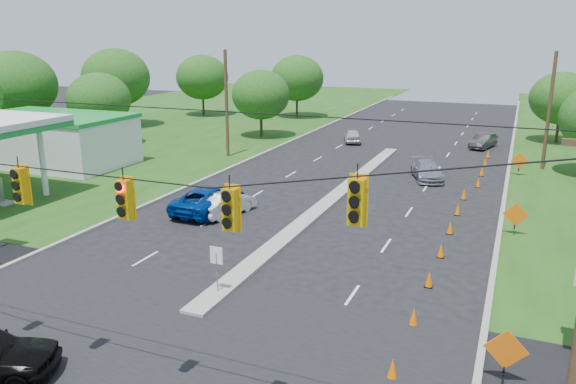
% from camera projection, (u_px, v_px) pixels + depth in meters
% --- Properties ---
extents(ground, '(160.00, 160.00, 0.00)m').
position_uv_depth(ground, '(121.00, 375.00, 17.16)').
color(ground, black).
rests_on(ground, ground).
extents(cross_street, '(160.00, 14.00, 0.02)m').
position_uv_depth(cross_street, '(121.00, 375.00, 17.16)').
color(cross_street, black).
rests_on(cross_street, ground).
extents(curb_left, '(0.25, 110.00, 0.16)m').
position_uv_depth(curb_left, '(253.00, 159.00, 47.59)').
color(curb_left, gray).
rests_on(curb_left, ground).
extents(curb_right, '(0.25, 110.00, 0.16)m').
position_uv_depth(curb_right, '(507.00, 181.00, 40.15)').
color(curb_right, gray).
rests_on(curb_right, ground).
extents(median, '(1.00, 34.00, 0.18)m').
position_uv_depth(median, '(334.00, 199.00, 35.86)').
color(median, gray).
rests_on(median, ground).
extents(median_sign, '(0.55, 0.06, 2.05)m').
position_uv_depth(median_sign, '(217.00, 261.00, 22.11)').
color(median_sign, gray).
rests_on(median_sign, ground).
extents(signal_span, '(25.60, 0.32, 9.00)m').
position_uv_depth(signal_span, '(81.00, 232.00, 14.96)').
color(signal_span, '#422D1C').
rests_on(signal_span, ground).
extents(utility_pole_far_left, '(0.28, 0.28, 9.00)m').
position_uv_depth(utility_pole_far_left, '(227.00, 104.00, 47.27)').
color(utility_pole_far_left, '#422D1C').
rests_on(utility_pole_far_left, ground).
extents(utility_pole_far_right, '(0.28, 0.28, 9.00)m').
position_uv_depth(utility_pole_far_right, '(549.00, 112.00, 42.51)').
color(utility_pole_far_right, '#422D1C').
rests_on(utility_pole_far_right, ground).
extents(gas_station, '(18.40, 19.70, 5.20)m').
position_uv_depth(gas_station, '(39.00, 137.00, 43.21)').
color(gas_station, white).
rests_on(gas_station, ground).
extents(cone_0, '(0.32, 0.32, 0.70)m').
position_uv_depth(cone_0, '(392.00, 368.00, 16.90)').
color(cone_0, '#FE6C00').
rests_on(cone_0, ground).
extents(cone_1, '(0.32, 0.32, 0.70)m').
position_uv_depth(cone_1, '(414.00, 317.00, 20.01)').
color(cone_1, '#FE6C00').
rests_on(cone_1, ground).
extents(cone_2, '(0.32, 0.32, 0.70)m').
position_uv_depth(cone_2, '(429.00, 279.00, 23.13)').
color(cone_2, '#FE6C00').
rests_on(cone_2, ground).
extents(cone_3, '(0.32, 0.32, 0.70)m').
position_uv_depth(cone_3, '(441.00, 250.00, 26.25)').
color(cone_3, '#FE6C00').
rests_on(cone_3, ground).
extents(cone_4, '(0.32, 0.32, 0.70)m').
position_uv_depth(cone_4, '(450.00, 228.00, 29.36)').
color(cone_4, '#FE6C00').
rests_on(cone_4, ground).
extents(cone_5, '(0.32, 0.32, 0.70)m').
position_uv_depth(cone_5, '(458.00, 209.00, 32.48)').
color(cone_5, '#FE6C00').
rests_on(cone_5, ground).
extents(cone_6, '(0.32, 0.32, 0.70)m').
position_uv_depth(cone_6, '(464.00, 194.00, 35.60)').
color(cone_6, '#FE6C00').
rests_on(cone_6, ground).
extents(cone_7, '(0.32, 0.32, 0.70)m').
position_uv_depth(cone_7, '(478.00, 182.00, 38.49)').
color(cone_7, '#FE6C00').
rests_on(cone_7, ground).
extents(cone_8, '(0.32, 0.32, 0.70)m').
position_uv_depth(cone_8, '(482.00, 171.00, 41.61)').
color(cone_8, '#FE6C00').
rests_on(cone_8, ground).
extents(cone_9, '(0.32, 0.32, 0.70)m').
position_uv_depth(cone_9, '(485.00, 162.00, 44.72)').
color(cone_9, '#FE6C00').
rests_on(cone_9, ground).
extents(cone_10, '(0.32, 0.32, 0.70)m').
position_uv_depth(cone_10, '(488.00, 154.00, 47.84)').
color(cone_10, '#FE6C00').
rests_on(cone_10, ground).
extents(work_sign_0, '(1.27, 0.58, 1.37)m').
position_uv_depth(work_sign_0, '(506.00, 351.00, 16.45)').
color(work_sign_0, black).
rests_on(work_sign_0, ground).
extents(work_sign_1, '(1.27, 0.58, 1.37)m').
position_uv_depth(work_sign_1, '(516.00, 216.00, 28.91)').
color(work_sign_1, black).
rests_on(work_sign_1, ground).
extents(work_sign_2, '(1.27, 0.58, 1.37)m').
position_uv_depth(work_sign_2, '(519.00, 162.00, 41.38)').
color(work_sign_2, black).
rests_on(work_sign_2, ground).
extents(tree_2, '(5.88, 5.88, 6.86)m').
position_uv_depth(tree_2, '(99.00, 100.00, 52.29)').
color(tree_2, black).
rests_on(tree_2, ground).
extents(tree_3, '(7.56, 7.56, 8.82)m').
position_uv_depth(tree_3, '(116.00, 77.00, 63.08)').
color(tree_3, black).
rests_on(tree_3, ground).
extents(tree_4, '(6.72, 6.72, 7.84)m').
position_uv_depth(tree_4, '(202.00, 77.00, 72.45)').
color(tree_4, black).
rests_on(tree_4, ground).
extents(tree_5, '(5.88, 5.88, 6.86)m').
position_uv_depth(tree_5, '(261.00, 95.00, 56.78)').
color(tree_5, black).
rests_on(tree_5, ground).
extents(tree_6, '(6.72, 6.72, 7.84)m').
position_uv_depth(tree_6, '(297.00, 78.00, 70.70)').
color(tree_6, black).
rests_on(tree_6, ground).
extents(tree_12, '(5.88, 5.88, 6.86)m').
position_uv_depth(tree_12, '(562.00, 98.00, 53.58)').
color(tree_12, black).
rests_on(tree_12, ground).
extents(tree_14, '(7.56, 7.56, 8.82)m').
position_uv_depth(tree_14, '(16.00, 85.00, 53.13)').
color(tree_14, black).
rests_on(tree_14, ground).
extents(white_sedan, '(2.26, 4.25, 1.33)m').
position_uv_depth(white_sedan, '(226.00, 204.00, 32.48)').
color(white_sedan, silver).
rests_on(white_sedan, ground).
extents(blue_pickup, '(2.63, 5.57, 1.54)m').
position_uv_depth(blue_pickup, '(209.00, 199.00, 33.01)').
color(blue_pickup, navy).
rests_on(blue_pickup, ground).
extents(silver_car_far, '(3.26, 4.88, 1.31)m').
position_uv_depth(silver_car_far, '(427.00, 170.00, 40.61)').
color(silver_car_far, slate).
rests_on(silver_car_far, ground).
extents(silver_car_oncoming, '(2.78, 4.16, 1.31)m').
position_uv_depth(silver_car_oncoming, '(352.00, 136.00, 54.82)').
color(silver_car_oncoming, '#B2B2B2').
rests_on(silver_car_oncoming, ground).
extents(dark_car_receding, '(2.41, 4.29, 1.34)m').
position_uv_depth(dark_car_receding, '(483.00, 141.00, 52.03)').
color(dark_car_receding, black).
rests_on(dark_car_receding, ground).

